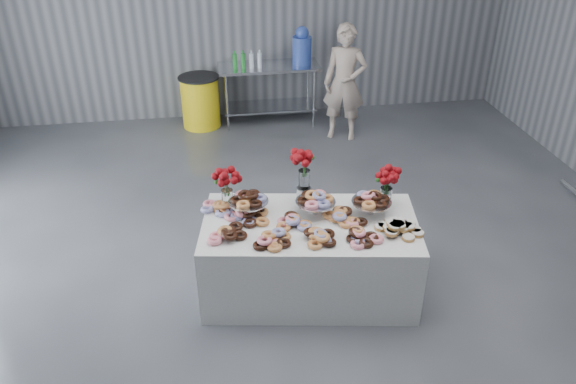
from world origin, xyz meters
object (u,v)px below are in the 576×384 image
(person, at_px, (345,83))
(trash_barrel, at_px, (200,102))
(prep_table, at_px, (269,83))
(display_table, at_px, (309,257))
(water_jug, at_px, (302,47))

(person, bearing_deg, trash_barrel, -178.64)
(prep_table, relative_size, trash_barrel, 1.93)
(person, bearing_deg, prep_table, 164.99)
(display_table, bearing_deg, prep_table, 88.16)
(display_table, height_order, water_jug, water_jug)
(display_table, height_order, person, person)
(display_table, bearing_deg, person, 71.30)
(water_jug, bearing_deg, display_table, -98.90)
(prep_table, height_order, trash_barrel, prep_table)
(person, bearing_deg, water_jug, 145.25)
(display_table, distance_m, person, 3.52)
(water_jug, relative_size, trash_barrel, 0.71)
(prep_table, relative_size, person, 0.91)
(water_jug, distance_m, person, 0.92)
(prep_table, distance_m, water_jug, 0.73)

